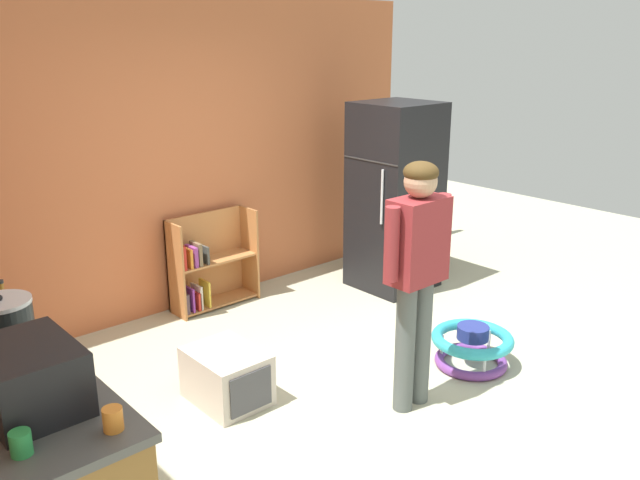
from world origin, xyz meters
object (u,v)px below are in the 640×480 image
Objects in this scene: bookshelf at (207,267)px; baby_walker at (472,346)px; pet_carrier at (227,376)px; orange_cup at (113,419)px; refrigerator at (395,197)px; amber_bottle at (4,306)px; microwave at (30,377)px; kitchen_counter at (11,454)px; crock_pot at (3,324)px; green_cup at (21,443)px; standing_person at (417,264)px.

baby_walker is at bearing -69.84° from bookshelf.
orange_cup is at bearing -137.81° from pet_carrier.
bookshelf is at bearing 155.13° from refrigerator.
microwave is at bearing -101.06° from amber_bottle.
kitchen_counter is 6.47× the size of crock_pot.
baby_walker is 3.04m from orange_cup.
green_cup is at bearing -104.26° from crock_pot.
crock_pot is at bearing 81.78° from microwave.
baby_walker is 3.19m from crock_pot.
pet_carrier is at bearing 28.35° from microwave.
green_cup is (-0.13, -0.73, 0.50)m from kitchen_counter.
pet_carrier is (1.47, 0.36, -0.27)m from kitchen_counter.
kitchen_counter is 4.08m from refrigerator.
orange_cup is at bearing -13.11° from green_cup.
refrigerator is 3.71× the size of microwave.
green_cup is (-4.04, -1.80, 0.06)m from refrigerator.
refrigerator is 1.08× the size of standing_person.
refrigerator is at bearing 45.53° from standing_person.
crock_pot is (-2.99, 0.67, 0.87)m from baby_walker.
standing_person is 2.99× the size of pet_carrier.
refrigerator reaches higher than crock_pot.
crock_pot is at bearing -106.96° from amber_bottle.
refrigerator reaches higher than kitchen_counter.
crock_pot is 0.32m from amber_bottle.
standing_person reaches higher than green_cup.
baby_walker is at bearing -12.54° from crock_pot.
pet_carrier is 1.86m from microwave.
crock_pot is at bearing 167.46° from baby_walker.
crock_pot reaches higher than bookshelf.
baby_walker is 3.34m from green_cup.
standing_person is at bearing -25.36° from amber_bottle.
kitchen_counter is at bearing -111.20° from amber_bottle.
microwave is at bearing 115.16° from orange_cup.
orange_cup is (0.18, -0.37, -0.09)m from microwave.
amber_bottle reaches higher than kitchen_counter.
standing_person is at bearing -44.04° from pet_carrier.
standing_person is 2.73× the size of baby_walker.
kitchen_counter is at bearing -116.65° from crock_pot.
baby_walker is at bearing -117.76° from refrigerator.
orange_cup is at bearing -64.84° from microwave.
crock_pot reaches higher than amber_bottle.
pet_carrier is 1.89m from orange_cup.
microwave reaches higher than orange_cup.
amber_bottle reaches higher than green_cup.
standing_person is at bearing -87.76° from bookshelf.
microwave is 5.05× the size of orange_cup.
microwave is (-3.89, -1.51, 0.15)m from refrigerator.
bookshelf reaches higher than pet_carrier.
amber_bottle is at bearing 78.94° from microwave.
crock_pot is (-1.36, -0.14, 0.85)m from pet_carrier.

